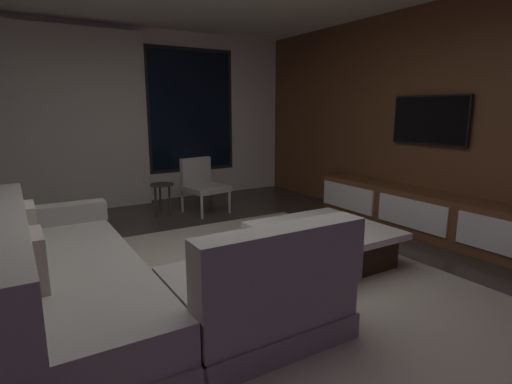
{
  "coord_description": "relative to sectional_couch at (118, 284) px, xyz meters",
  "views": [
    {
      "loc": [
        -1.35,
        -2.83,
        1.48
      ],
      "look_at": [
        0.72,
        0.55,
        0.66
      ],
      "focal_mm": 28.26,
      "sensor_mm": 36.0,
      "label": 1
    }
  ],
  "objects": [
    {
      "name": "media_wall",
      "position": [
        3.87,
        0.11,
        1.06
      ],
      "size": [
        0.12,
        7.8,
        2.7
      ],
      "color": "brown",
      "rests_on": "floor"
    },
    {
      "name": "media_console",
      "position": [
        3.58,
        0.16,
        -0.04
      ],
      "size": [
        0.46,
        3.1,
        0.52
      ],
      "color": "brown",
      "rests_on": "floor"
    },
    {
      "name": "back_wall_with_window",
      "position": [
        0.75,
        3.73,
        1.05
      ],
      "size": [
        6.6,
        0.3,
        2.7
      ],
      "color": "silver",
      "rests_on": "floor"
    },
    {
      "name": "mounted_tv",
      "position": [
        3.76,
        0.36,
        1.06
      ],
      "size": [
        0.05,
        1.0,
        0.58
      ],
      "color": "black"
    },
    {
      "name": "book_stack_on_coffee_table",
      "position": [
        1.84,
        0.01,
        0.13
      ],
      "size": [
        0.28,
        0.19,
        0.12
      ],
      "color": "brown",
      "rests_on": "coffee_table"
    },
    {
      "name": "sectional_couch",
      "position": [
        0.0,
        0.0,
        0.0
      ],
      "size": [
        1.98,
        2.5,
        0.82
      ],
      "color": "gray",
      "rests_on": "floor"
    },
    {
      "name": "accent_chair_near_window",
      "position": [
        1.79,
        2.6,
        0.14
      ],
      "size": [
        0.63,
        0.65,
        0.78
      ],
      "color": "#B2ADA0",
      "rests_on": "floor"
    },
    {
      "name": "area_rug",
      "position": [
        1.16,
        0.01,
        -0.28
      ],
      "size": [
        3.2,
        3.8,
        0.01
      ],
      "primitive_type": "cube",
      "color": "#ADA391",
      "rests_on": "floor"
    },
    {
      "name": "floor",
      "position": [
        0.81,
        0.11,
        -0.29
      ],
      "size": [
        9.2,
        9.2,
        0.0
      ],
      "primitive_type": "plane",
      "color": "#332B26"
    },
    {
      "name": "side_stool",
      "position": [
        1.21,
        2.67,
        0.08
      ],
      "size": [
        0.32,
        0.32,
        0.46
      ],
      "color": "#333338",
      "rests_on": "floor"
    },
    {
      "name": "coffee_table",
      "position": [
        1.96,
        0.14,
        -0.1
      ],
      "size": [
        1.16,
        1.16,
        0.36
      ],
      "color": "black",
      "rests_on": "floor"
    }
  ]
}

